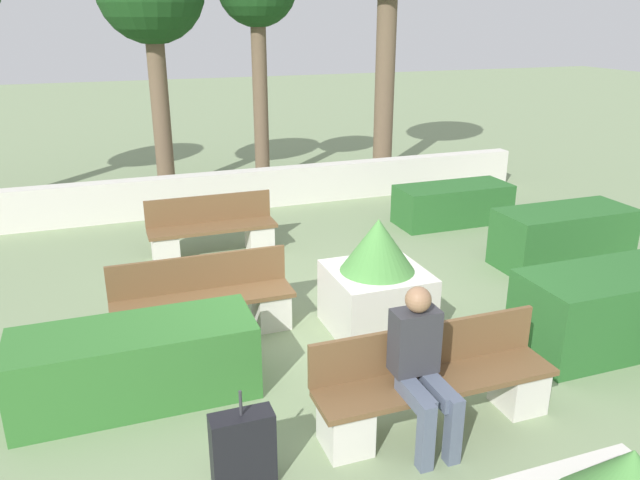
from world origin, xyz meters
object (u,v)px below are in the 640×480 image
object	(u,v)px
bench_front	(435,389)
bench_right_side	(204,306)
person_seated_man	(421,361)
bench_left_side	(213,234)
suitcase	(243,449)
planter_corner_right	(377,282)

from	to	relation	value
bench_front	bench_right_side	distance (m)	2.75
bench_front	bench_right_side	size ratio (longest dim) A/B	1.09
bench_front	person_seated_man	bearing A→B (deg)	-148.02
bench_right_side	bench_front	bearing A→B (deg)	-51.36
bench_front	bench_left_side	distance (m)	4.74
suitcase	bench_front	bearing A→B (deg)	5.68
bench_left_side	planter_corner_right	size ratio (longest dim) A/B	1.41
bench_front	suitcase	size ratio (longest dim) A/B	2.64
bench_right_side	person_seated_man	bearing A→B (deg)	-56.99
person_seated_man	bench_right_side	bearing A→B (deg)	118.97
person_seated_man	planter_corner_right	xyz separation A→B (m)	(0.47, 1.86, -0.15)
bench_front	bench_right_side	bearing A→B (deg)	124.60
person_seated_man	planter_corner_right	bearing A→B (deg)	75.79
bench_right_side	person_seated_man	size ratio (longest dim) A/B	1.47
bench_left_side	person_seated_man	bearing A→B (deg)	-82.72
planter_corner_right	bench_right_side	bearing A→B (deg)	163.05
bench_front	suitcase	bearing A→B (deg)	-174.32
suitcase	bench_right_side	bearing A→B (deg)	86.84
bench_right_side	suitcase	xyz separation A→B (m)	(-0.13, -2.44, -0.03)
planter_corner_right	suitcase	distance (m)	2.72
bench_front	bench_left_side	size ratio (longest dim) A/B	1.16
bench_right_side	person_seated_man	world-z (taller)	person_seated_man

